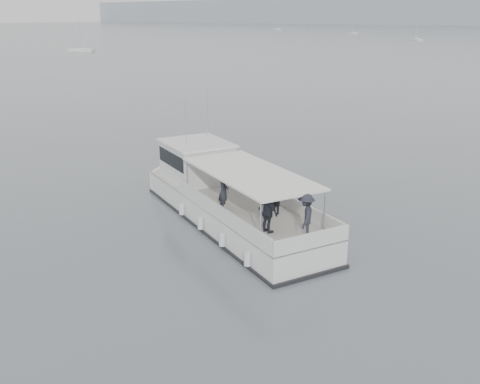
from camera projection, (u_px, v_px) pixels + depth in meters
The scene contains 2 objects.
ground at pixel (264, 283), 18.88m from camera, with size 1400.00×1400.00×0.00m, color slate.
tour_boat at pixel (219, 196), 25.08m from camera, with size 13.60×7.72×5.85m.
Camera 1 is at (10.06, -13.61, 9.00)m, focal length 40.00 mm.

